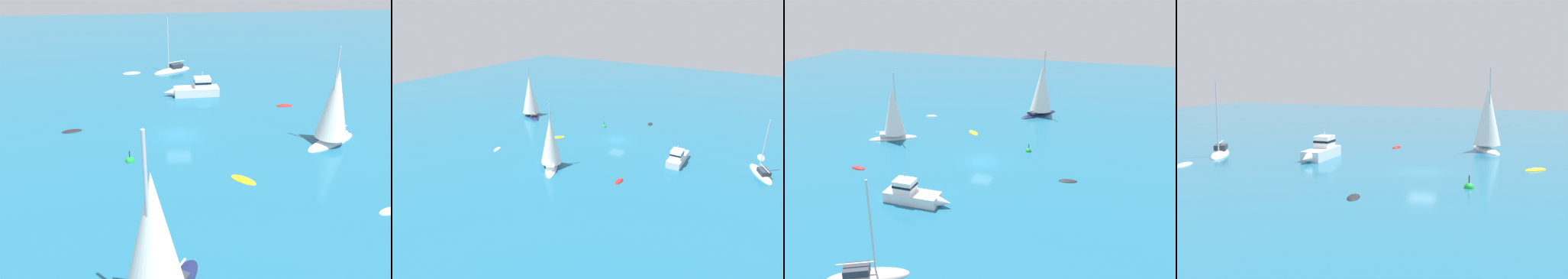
% 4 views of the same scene
% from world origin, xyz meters
% --- Properties ---
extents(ground_plane, '(160.00, 160.00, 0.00)m').
position_xyz_m(ground_plane, '(0.00, 0.00, 0.00)').
color(ground_plane, '#1E607F').
extents(dinghy, '(1.38, 2.70, 0.40)m').
position_xyz_m(dinghy, '(-22.79, -5.38, 0.00)').
color(dinghy, white).
rests_on(dinghy, ground).
extents(tender, '(1.36, 2.22, 0.31)m').
position_xyz_m(tender, '(-2.02, -10.95, 0.00)').
color(tender, black).
rests_on(tender, ground).
extents(dinghy_1, '(1.26, 1.99, 0.45)m').
position_xyz_m(dinghy_1, '(15.14, 14.34, 0.00)').
color(dinghy_1, white).
rests_on(dinghy_1, ground).
extents(tender_1, '(0.97, 1.95, 0.44)m').
position_xyz_m(tender_1, '(-6.98, 13.18, 0.00)').
color(tender_1, '#B21E1E').
rests_on(tender_1, ground).
extents(dinghy_2, '(2.36, 2.39, 0.43)m').
position_xyz_m(dinghy_2, '(9.61, 4.67, 0.00)').
color(dinghy_2, yellow).
rests_on(dinghy_2, ground).
extents(yacht, '(7.68, 5.99, 11.13)m').
position_xyz_m(yacht, '(22.41, -2.71, 4.00)').
color(yacht, '#191E4C').
rests_on(yacht, ground).
extents(sailboat, '(4.43, 6.22, 8.50)m').
position_xyz_m(sailboat, '(-23.27, 0.73, 0.14)').
color(sailboat, silver).
rests_on(sailboat, ground).
extents(motor_cruiser, '(2.17, 7.02, 3.08)m').
position_xyz_m(motor_cruiser, '(-11.96, 3.03, 0.84)').
color(motor_cruiser, white).
rests_on(motor_cruiser, ground).
extents(sailboat_1, '(5.01, 6.63, 10.01)m').
position_xyz_m(sailboat_1, '(3.54, 14.49, 3.53)').
color(sailboat_1, white).
rests_on(sailboat_1, ground).
extents(channel_buoy, '(0.81, 0.81, 1.42)m').
position_xyz_m(channel_buoy, '(5.23, -4.75, 0.01)').
color(channel_buoy, green).
rests_on(channel_buoy, ground).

